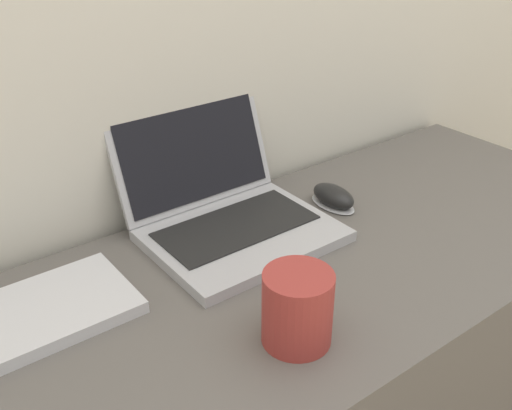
% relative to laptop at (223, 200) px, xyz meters
% --- Properties ---
extents(desk, '(1.32, 0.55, 0.71)m').
position_rel_laptop_xyz_m(desk, '(0.09, -0.18, -0.41)').
color(desk, '#5B5651').
rests_on(desk, ground_plane).
extents(laptop, '(0.32, 0.34, 0.25)m').
position_rel_laptop_xyz_m(laptop, '(0.00, 0.00, 0.00)').
color(laptop, '#ADADB2').
rests_on(laptop, desk).
extents(drink_cup, '(0.10, 0.10, 0.11)m').
position_rel_laptop_xyz_m(drink_cup, '(-0.10, -0.32, 0.00)').
color(drink_cup, '#9E332D').
rests_on(drink_cup, desk).
extents(computer_mouse, '(0.06, 0.11, 0.04)m').
position_rel_laptop_xyz_m(computer_mouse, '(0.22, -0.06, -0.04)').
color(computer_mouse, '#B2B2B7').
rests_on(computer_mouse, desk).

